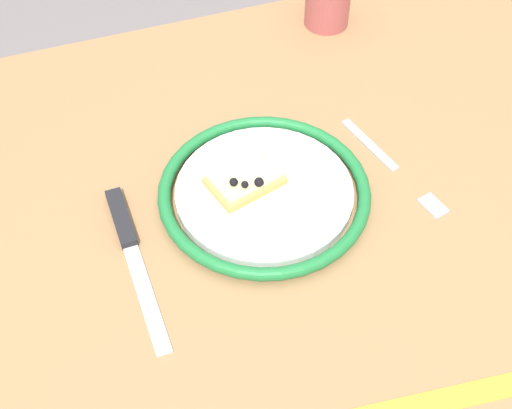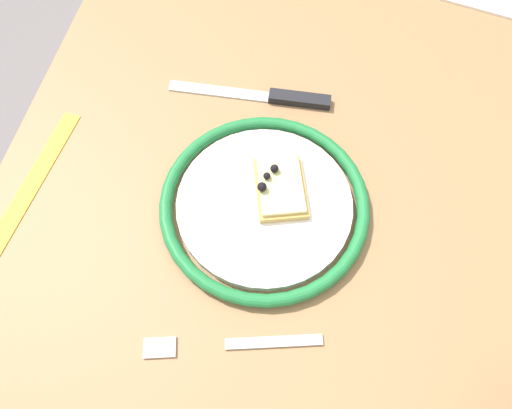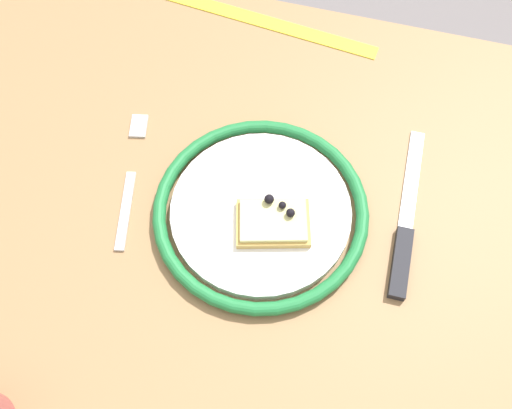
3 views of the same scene
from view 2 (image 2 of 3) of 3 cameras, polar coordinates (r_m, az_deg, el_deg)
The scene contains 7 objects.
ground_plane at distance 1.31m, azimuth 1.17°, elevation -15.82°, with size 6.00×6.00×0.00m, color slate.
dining_table at distance 0.67m, azimuth 2.22°, elevation -5.29°, with size 1.12×0.76×0.77m.
plate at distance 0.57m, azimuth 1.07°, elevation 0.11°, with size 0.27×0.27×0.02m.
pizza_slice_near at distance 0.57m, azimuth 2.61°, elevation 2.30°, with size 0.10×0.08×0.03m.
knife at distance 0.67m, azimuth 2.74°, elevation 13.57°, with size 0.02×0.24×0.01m.
fork at distance 0.52m, azimuth -3.19°, elevation -17.39°, with size 0.06×0.20×0.00m.
measuring_tape at distance 0.65m, azimuth -28.77°, elevation -1.56°, with size 0.34×0.02×0.00m, color yellow.
Camera 2 is at (-0.24, -0.02, 1.29)m, focal length 31.27 mm.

